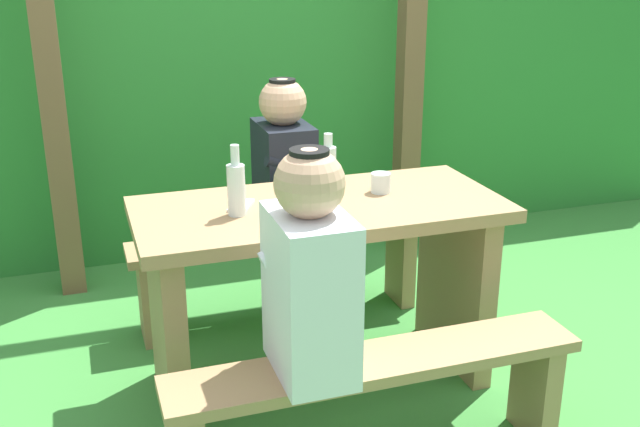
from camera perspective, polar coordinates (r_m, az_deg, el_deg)
The scene contains 13 objects.
ground_plane at distance 3.18m, azimuth 0.00°, elevation -12.52°, with size 12.00×12.00×0.00m, color #3D873A.
hedge_backdrop at distance 4.66m, azimuth -7.72°, elevation 8.85°, with size 6.40×0.87×1.67m, color #2C7D30.
pergola_post_left at distance 3.85m, azimuth -19.67°, elevation 8.30°, with size 0.12×0.12×2.02m, color brown.
pergola_post_right at distance 4.24m, azimuth 6.82°, elevation 10.25°, with size 0.12×0.12×2.02m, color brown.
picnic_table at distance 2.93m, azimuth 0.00°, elevation -3.86°, with size 1.40×0.64×0.77m.
bench_near at distance 2.55m, azimuth 4.30°, elevation -13.20°, with size 1.40×0.24×0.43m.
bench_far at distance 3.53m, azimuth -3.03°, elevation -3.40°, with size 1.40×0.24×0.43m.
person_white_shirt at distance 2.27m, azimuth -0.80°, elevation -4.53°, with size 0.25×0.35×0.72m.
person_black_coat at distance 3.38m, azimuth -2.75°, elevation 3.71°, with size 0.25×0.35×0.72m.
drinking_glass at distance 2.97m, azimuth 4.62°, elevation 2.34°, with size 0.08×0.08×0.08m, color silver.
bottle_left at distance 2.94m, azimuth 0.61°, elevation 3.50°, with size 0.06×0.06×0.24m.
bottle_right at distance 2.71m, azimuth -6.37°, elevation 1.99°, with size 0.07×0.07×0.26m.
cell_phone at distance 2.82m, azimuth -6.01°, elevation 0.61°, with size 0.07×0.14×0.01m, color silver.
Camera 1 is at (-0.86, -2.55, 1.69)m, focal length 42.21 mm.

